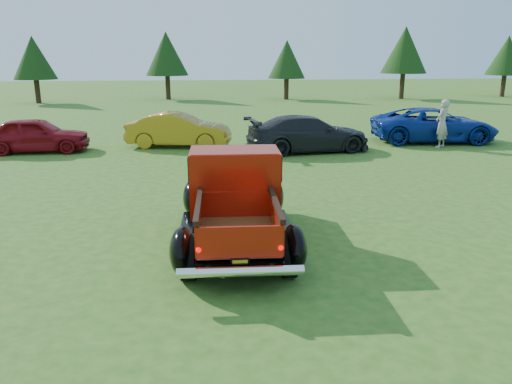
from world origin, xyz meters
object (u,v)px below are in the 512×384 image
at_px(tree_east, 405,50).
at_px(show_car_yellow, 179,130).
at_px(show_car_red, 36,135).
at_px(show_car_blue, 434,125).
at_px(tree_west, 34,58).
at_px(tree_mid_right, 287,59).
at_px(tree_far_east, 507,56).
at_px(spectator, 442,124).
at_px(tree_mid_left, 166,54).
at_px(show_car_grey, 308,134).
at_px(pickup_truck, 235,196).

bearing_deg(tree_east, show_car_yellow, -130.92).
bearing_deg(show_car_red, show_car_yellow, -85.90).
relative_size(tree_east, show_car_blue, 1.12).
bearing_deg(tree_west, tree_mid_right, 3.18).
xyz_separation_m(tree_far_east, spectator, (-15.80, -21.31, -2.36)).
xyz_separation_m(tree_mid_right, spectator, (2.20, -20.81, -2.09)).
relative_size(show_car_blue, spectator, 2.71).
height_order(tree_west, tree_far_east, tree_far_east).
distance_m(tree_west, spectator, 28.38).
bearing_deg(tree_mid_left, tree_mid_right, -6.34).
bearing_deg(tree_mid_left, spectator, -62.82).
height_order(tree_mid_right, show_car_yellow, tree_mid_right).
bearing_deg(show_car_yellow, spectator, -87.32).
height_order(tree_west, tree_mid_right, tree_west).
bearing_deg(tree_mid_right, show_car_red, -121.98).
bearing_deg(show_car_blue, tree_mid_left, 35.03).
relative_size(show_car_grey, show_car_blue, 0.92).
distance_m(tree_mid_left, tree_mid_right, 9.06).
bearing_deg(tree_far_east, show_car_grey, -134.16).
distance_m(tree_east, spectator, 21.60).
height_order(tree_west, tree_mid_left, tree_mid_left).
height_order(tree_mid_right, show_car_grey, tree_mid_right).
bearing_deg(tree_far_east, tree_east, -173.66).
height_order(show_car_red, show_car_yellow, show_car_yellow).
distance_m(tree_mid_left, show_car_grey, 23.01).
bearing_deg(show_car_grey, tree_west, 29.41).
xyz_separation_m(tree_mid_left, tree_far_east, (27.00, -0.50, -0.14)).
distance_m(show_car_red, show_car_blue, 15.01).
distance_m(show_car_red, show_car_grey, 9.66).
relative_size(show_car_red, spectator, 2.04).
height_order(show_car_blue, spectator, spectator).
bearing_deg(show_car_yellow, show_car_grey, -97.59).
bearing_deg(tree_west, show_car_grey, -52.95).
height_order(tree_east, show_car_yellow, tree_east).
bearing_deg(pickup_truck, show_car_red, 126.87).
distance_m(pickup_truck, show_car_blue, 13.05).
relative_size(tree_west, show_car_blue, 0.96).
bearing_deg(tree_east, tree_far_east, 6.34).
distance_m(tree_mid_left, show_car_blue, 23.73).
xyz_separation_m(show_car_yellow, show_car_grey, (4.61, -1.48, 0.01)).
height_order(tree_mid_left, pickup_truck, tree_mid_left).
height_order(tree_mid_left, tree_east, tree_east).
bearing_deg(tree_west, show_car_blue, -42.19).
distance_m(tree_mid_left, pickup_truck, 30.62).
bearing_deg(pickup_truck, tree_east, 64.93).
relative_size(show_car_red, show_car_yellow, 0.94).
bearing_deg(tree_mid_right, show_car_blue, -82.72).
relative_size(show_car_yellow, show_car_grey, 0.87).
bearing_deg(show_car_grey, show_car_yellow, 64.60).
bearing_deg(pickup_truck, show_car_yellow, 100.54).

